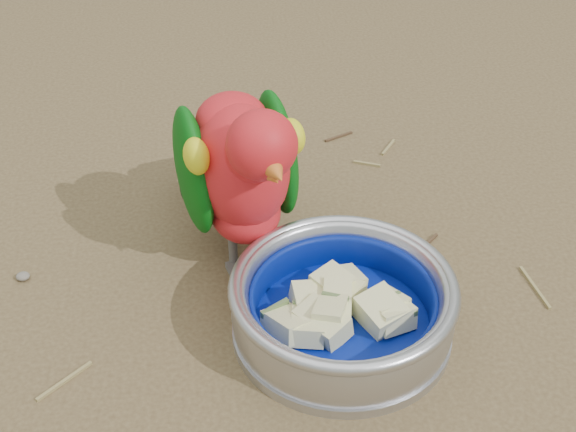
{
  "coord_description": "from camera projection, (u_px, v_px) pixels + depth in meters",
  "views": [
    {
      "loc": [
        -0.05,
        -0.42,
        0.53
      ],
      "look_at": [
        0.03,
        0.17,
        0.08
      ],
      "focal_mm": 50.0,
      "sensor_mm": 36.0,
      "label": 1
    }
  ],
  "objects": [
    {
      "name": "ground",
      "position": [
        279.0,
        423.0,
        0.65
      ],
      "size": [
        60.0,
        60.0,
        0.0
      ],
      "primitive_type": "plane",
      "color": "brown"
    },
    {
      "name": "food_bowl",
      "position": [
        342.0,
        326.0,
        0.73
      ],
      "size": [
        0.2,
        0.2,
        0.02
      ],
      "primitive_type": "cylinder",
      "color": "#B2B2BA",
      "rests_on": "ground"
    },
    {
      "name": "bowl_wall",
      "position": [
        343.0,
        302.0,
        0.71
      ],
      "size": [
        0.2,
        0.2,
        0.04
      ],
      "primitive_type": null,
      "color": "#B2B2BA",
      "rests_on": "food_bowl"
    },
    {
      "name": "fruit_wedges",
      "position": [
        343.0,
        308.0,
        0.72
      ],
      "size": [
        0.12,
        0.12,
        0.03
      ],
      "primitive_type": null,
      "color": "beige",
      "rests_on": "food_bowl"
    },
    {
      "name": "lory_parrot",
      "position": [
        242.0,
        181.0,
        0.76
      ],
      "size": [
        0.17,
        0.26,
        0.19
      ],
      "primitive_type": null,
      "rotation": [
        0.0,
        0.0,
        -2.89
      ],
      "color": "red",
      "rests_on": "ground"
    },
    {
      "name": "ground_debris",
      "position": [
        293.0,
        394.0,
        0.68
      ],
      "size": [
        0.9,
        0.8,
        0.01
      ],
      "primitive_type": null,
      "color": "olive",
      "rests_on": "ground"
    }
  ]
}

